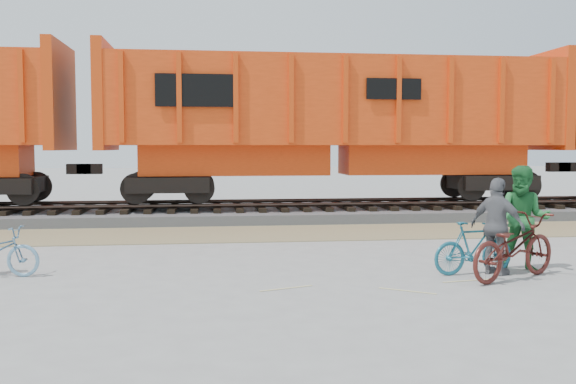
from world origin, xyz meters
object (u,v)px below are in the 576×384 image
at_px(hopper_car_center, 335,120).
at_px(person_man, 524,218).
at_px(person_woman, 497,226).
at_px(bicycle_teal, 474,248).
at_px(bicycle_maroon, 514,247).

bearing_deg(hopper_car_center, person_man, -79.47).
bearing_deg(person_woman, person_man, -101.62).
distance_m(hopper_car_center, bicycle_teal, 9.44).
height_order(bicycle_teal, person_man, person_man).
height_order(hopper_car_center, person_woman, hopper_car_center).
distance_m(bicycle_maroon, person_woman, 0.50).
distance_m(hopper_car_center, bicycle_maroon, 9.94).
relative_size(bicycle_teal, person_woman, 0.91).
relative_size(hopper_car_center, bicycle_teal, 9.21).
bearing_deg(bicycle_teal, person_man, -88.99).
xyz_separation_m(person_man, person_woman, (-0.63, -0.29, -0.10)).
bearing_deg(person_man, hopper_car_center, 133.90).
relative_size(bicycle_teal, bicycle_maroon, 0.74).
bearing_deg(bicycle_teal, hopper_car_center, -6.21).
relative_size(hopper_car_center, person_man, 7.54).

